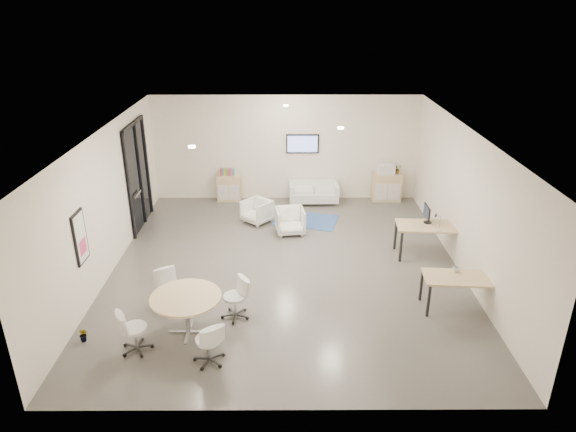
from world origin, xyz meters
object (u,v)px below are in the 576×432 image
(sideboard_left, at_px, (229,188))
(armchair_left, at_px, (257,210))
(loveseat, at_px, (314,193))
(armchair_right, at_px, (290,220))
(desk_rear, at_px, (429,228))
(sideboard_right, at_px, (386,187))
(desk_front, at_px, (458,280))
(round_table, at_px, (186,300))

(sideboard_left, height_order, armchair_left, sideboard_left)
(loveseat, height_order, armchair_left, armchair_left)
(armchair_right, distance_m, desk_rear, 3.58)
(loveseat, bearing_deg, sideboard_right, 2.90)
(desk_rear, xyz_separation_m, desk_front, (-0.00, -2.31, -0.07))
(loveseat, xyz_separation_m, round_table, (-2.68, -6.65, 0.41))
(loveseat, distance_m, desk_rear, 4.38)
(armchair_right, bearing_deg, loveseat, 63.84)
(sideboard_left, xyz_separation_m, armchair_right, (1.85, -2.38, -0.03))
(desk_front, bearing_deg, armchair_left, 138.62)
(sideboard_left, height_order, desk_front, sideboard_left)
(sideboard_right, bearing_deg, armchair_left, -157.32)
(loveseat, xyz_separation_m, armchair_left, (-1.66, -1.49, 0.05))
(loveseat, relative_size, armchair_right, 1.97)
(sideboard_right, height_order, armchair_left, sideboard_right)
(sideboard_right, xyz_separation_m, desk_front, (0.33, -5.97, 0.20))
(armchair_right, distance_m, round_table, 4.85)
(sideboard_right, distance_m, round_table, 8.39)
(sideboard_left, height_order, sideboard_right, sideboard_right)
(sideboard_right, distance_m, desk_rear, 3.68)
(sideboard_left, xyz_separation_m, sideboard_right, (4.83, -0.02, 0.03))
(sideboard_right, bearing_deg, sideboard_left, 179.72)
(armchair_left, xyz_separation_m, armchair_right, (0.92, -0.72, 0.02))
(desk_front, bearing_deg, round_table, -166.87)
(sideboard_right, distance_m, armchair_left, 4.23)
(armchair_left, distance_m, armchair_right, 1.17)
(sideboard_left, distance_m, sideboard_right, 4.83)
(desk_front, bearing_deg, sideboard_right, 97.49)
(round_table, bearing_deg, armchair_left, 78.75)
(desk_rear, bearing_deg, loveseat, 129.81)
(armchair_left, height_order, round_table, round_table)
(sideboard_right, relative_size, armchair_left, 1.23)
(armchair_right, xyz_separation_m, desk_rear, (3.31, -1.30, 0.34))
(loveseat, bearing_deg, armchair_left, -138.54)
(loveseat, bearing_deg, round_table, -112.55)
(armchair_left, bearing_deg, desk_rear, 15.83)
(round_table, bearing_deg, desk_rear, 30.75)
(sideboard_right, distance_m, armchair_right, 3.80)
(sideboard_left, height_order, desk_rear, sideboard_left)
(armchair_right, height_order, desk_rear, desk_rear)
(loveseat, bearing_deg, armchair_right, -108.96)
(round_table, bearing_deg, loveseat, 68.01)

